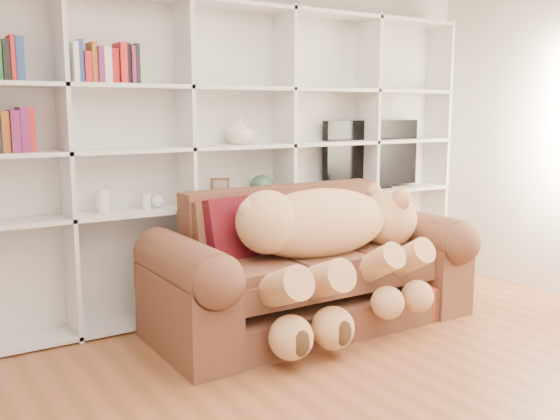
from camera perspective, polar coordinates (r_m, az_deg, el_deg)
wall_back at (r=5.12m, az=-5.00°, el=6.49°), size 5.00×0.02×2.70m
bookshelf at (r=4.89m, az=-6.75°, el=5.81°), size 4.43×0.35×2.40m
sofa at (r=4.66m, az=2.71°, el=-5.88°), size 2.38×1.03×1.00m
teddy_bear at (r=4.45m, az=4.51°, el=-2.56°), size 1.69×0.95×0.98m
throw_pillow at (r=4.44m, az=-4.19°, el=-1.84°), size 0.49×0.32×0.48m
gift_box at (r=5.06m, az=13.32°, el=-7.87°), size 0.38×0.36×0.25m
tv at (r=5.81m, az=8.35°, el=5.00°), size 1.06×0.18×0.62m
picture_frame at (r=4.91m, az=-5.52°, el=1.86°), size 0.15×0.08×0.18m
green_vase at (r=5.09m, az=-1.65°, el=2.14°), size 0.20×0.20×0.20m
figurine_tall at (r=4.57m, az=-15.88°, el=0.80°), size 0.11×0.11×0.17m
figurine_short at (r=4.67m, az=-12.14°, el=0.80°), size 0.08×0.08×0.12m
snow_globe at (r=4.70m, az=-11.16°, el=0.81°), size 0.10×0.10×0.10m
shelf_vase at (r=4.95m, az=-3.77°, el=7.26°), size 0.23×0.23×0.22m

